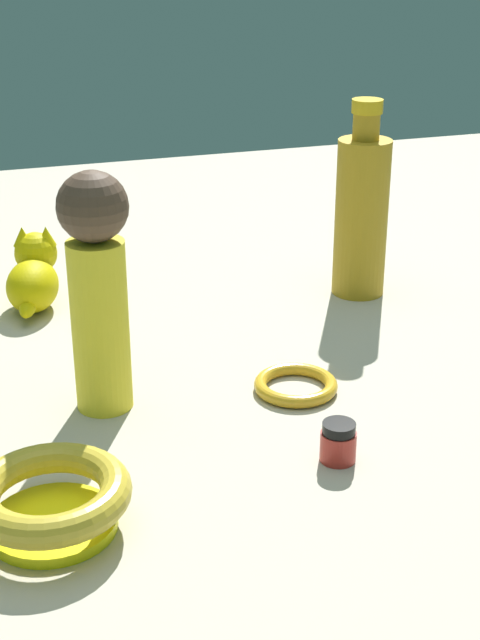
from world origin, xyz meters
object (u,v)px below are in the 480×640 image
Objects in this scene: bottle_tall at (362,212)px; nail_polish_jar at (338,442)px; bowl at (51,499)px; person_figure_adult at (98,285)px; bangle at (296,385)px; cat_figurine at (33,275)px.

nail_polish_jar is at bearing -27.35° from bottle_tall.
person_figure_adult reaches higher than bowl.
bottle_tall is 2.87× the size of bangle.
person_figure_adult is at bearing 157.61° from bowl.
person_figure_adult is 0.29m from nail_polish_jar.
bangle is 0.68× the size of cat_figurine.
bottle_tall is 1.92× the size of bowl.
cat_figurine is (-0.33, -0.24, 0.04)m from bangle.
bottle_tall is 1.03× the size of person_figure_adult.
cat_figurine reaches higher than nail_polish_jar.
bangle is 0.41m from cat_figurine.
bottle_tall reaches higher than bangle.
nail_polish_jar is (-0.02, 0.27, -0.01)m from bowl.
person_figure_adult is (-0.03, -0.21, 0.13)m from bangle.
bottle_tall is 6.61× the size of nail_polish_jar.
bottle_tall is 0.44m from cat_figurine.
nail_polish_jar is at bearing -5.25° from bangle.
person_figure_adult is at bearing -99.13° from bangle.
person_figure_adult is (0.30, 0.04, 0.09)m from cat_figurine.
bowl reaches higher than nail_polish_jar.
cat_figurine is at bearing -101.75° from bottle_tall.
cat_figurine is at bearing -172.99° from person_figure_adult.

